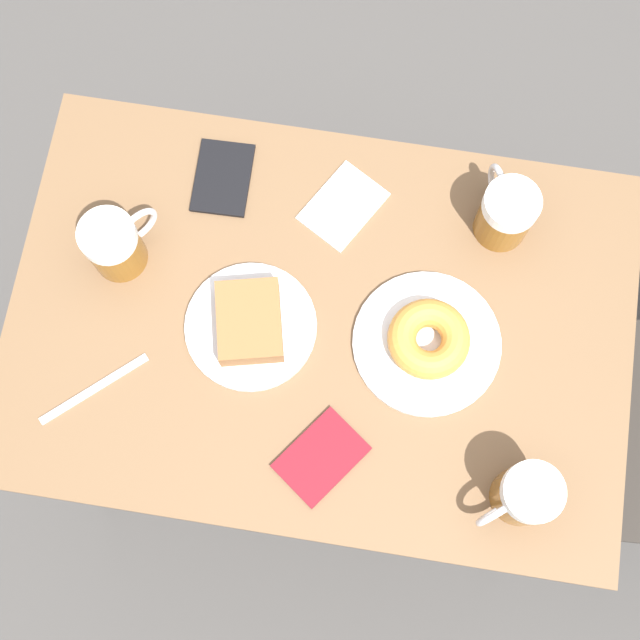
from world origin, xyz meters
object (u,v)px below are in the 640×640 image
at_px(plate_with_donut, 428,341).
at_px(passport_far_edge, 223,178).
at_px(beer_mug_center, 115,244).
at_px(plate_with_cake, 250,324).
at_px(napkin_folded, 343,206).
at_px(passport_near_edge, 321,457).
at_px(beer_mug_left, 524,495).
at_px(beer_mug_right, 506,213).
at_px(fork, 94,389).

xyz_separation_m(plate_with_donut, passport_far_edge, (-0.22, -0.36, -0.02)).
bearing_deg(beer_mug_center, plate_with_cake, 69.48).
xyz_separation_m(napkin_folded, passport_near_edge, (0.40, 0.03, 0.00)).
height_order(plate_with_cake, beer_mug_left, beer_mug_left).
bearing_deg(beer_mug_left, plate_with_cake, -114.25).
xyz_separation_m(plate_with_donut, beer_mug_right, (-0.21, 0.09, 0.04)).
relative_size(plate_with_donut, passport_near_edge, 1.48).
bearing_deg(passport_near_edge, fork, -97.63).
bearing_deg(plate_with_donut, fork, -73.02).
height_order(napkin_folded, fork, same).
bearing_deg(plate_with_donut, passport_far_edge, -121.61).
relative_size(plate_with_cake, fork, 1.41).
distance_m(napkin_folded, passport_far_edge, 0.20).
height_order(beer_mug_left, napkin_folded, beer_mug_left).
bearing_deg(napkin_folded, beer_mug_left, 37.71).
height_order(plate_with_cake, plate_with_donut, same).
xyz_separation_m(plate_with_cake, beer_mug_right, (-0.23, 0.36, 0.04)).
bearing_deg(beer_mug_center, napkin_folded, 112.54).
relative_size(beer_mug_center, passport_far_edge, 0.86).
height_order(plate_with_cake, beer_mug_center, beer_mug_center).
distance_m(fork, passport_near_edge, 0.36).
bearing_deg(beer_mug_center, fork, 0.88).
xyz_separation_m(plate_with_donut, beer_mug_center, (-0.07, -0.49, 0.04)).
height_order(beer_mug_right, passport_far_edge, beer_mug_right).
height_order(beer_mug_left, beer_mug_right, same).
height_order(plate_with_donut, napkin_folded, plate_with_donut).
distance_m(beer_mug_center, passport_near_edge, 0.45).
xyz_separation_m(beer_mug_right, passport_far_edge, (-0.01, -0.45, -0.05)).
xyz_separation_m(beer_mug_center, napkin_folded, (-0.14, 0.33, -0.05)).
height_order(plate_with_cake, fork, plate_with_cake).
bearing_deg(plate_with_donut, passport_near_edge, -33.96).
distance_m(plate_with_cake, napkin_folded, 0.25).
distance_m(plate_with_cake, beer_mug_center, 0.24).
height_order(napkin_folded, passport_far_edge, passport_far_edge).
xyz_separation_m(napkin_folded, passport_far_edge, (-0.02, -0.20, 0.00)).
bearing_deg(fork, plate_with_cake, 121.46).
bearing_deg(beer_mug_right, plate_with_cake, -57.83).
height_order(beer_mug_center, passport_near_edge, beer_mug_center).
bearing_deg(fork, beer_mug_right, 121.90).
bearing_deg(passport_near_edge, napkin_folded, -176.02).
bearing_deg(beer_mug_left, passport_far_edge, -129.72).
distance_m(beer_mug_left, beer_mug_center, 0.71).
height_order(plate_with_cake, passport_near_edge, plate_with_cake).
relative_size(beer_mug_right, passport_near_edge, 0.79).
bearing_deg(beer_mug_center, passport_near_edge, 53.76).
distance_m(plate_with_donut, napkin_folded, 0.26).
bearing_deg(beer_mug_center, plate_with_donut, 82.31).
xyz_separation_m(napkin_folded, fork, (0.35, -0.33, -0.00)).
height_order(beer_mug_left, passport_far_edge, beer_mug_left).
bearing_deg(beer_mug_center, beer_mug_left, 66.99).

